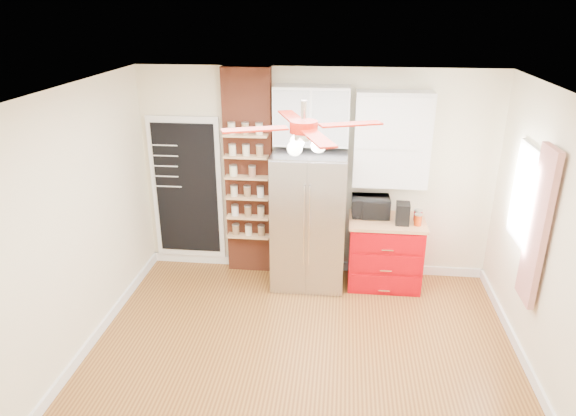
# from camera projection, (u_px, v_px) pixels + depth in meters

# --- Properties ---
(floor) EXTENTS (4.50, 4.50, 0.00)m
(floor) POSITION_uv_depth(u_px,v_px,m) (301.00, 361.00, 5.23)
(floor) COLOR #936125
(floor) RESTS_ON ground
(ceiling) EXTENTS (4.50, 4.50, 0.00)m
(ceiling) POSITION_uv_depth(u_px,v_px,m) (304.00, 94.00, 4.22)
(ceiling) COLOR white
(ceiling) RESTS_ON wall_back
(wall_back) EXTENTS (4.50, 0.02, 2.70)m
(wall_back) POSITION_uv_depth(u_px,v_px,m) (315.00, 175.00, 6.57)
(wall_back) COLOR beige
(wall_back) RESTS_ON floor
(wall_front) EXTENTS (4.50, 0.02, 2.70)m
(wall_front) POSITION_uv_depth(u_px,v_px,m) (273.00, 396.00, 2.88)
(wall_front) COLOR beige
(wall_front) RESTS_ON floor
(wall_left) EXTENTS (0.02, 4.00, 2.70)m
(wall_left) POSITION_uv_depth(u_px,v_px,m) (71.00, 231.00, 4.96)
(wall_left) COLOR beige
(wall_left) RESTS_ON floor
(wall_right) EXTENTS (0.02, 4.00, 2.70)m
(wall_right) POSITION_uv_depth(u_px,v_px,m) (558.00, 254.00, 4.50)
(wall_right) COLOR beige
(wall_right) RESTS_ON floor
(chalkboard) EXTENTS (0.95, 0.05, 1.95)m
(chalkboard) POSITION_uv_depth(u_px,v_px,m) (187.00, 189.00, 6.80)
(chalkboard) COLOR white
(chalkboard) RESTS_ON wall_back
(brick_pillar) EXTENTS (0.60, 0.16, 2.70)m
(brick_pillar) POSITION_uv_depth(u_px,v_px,m) (249.00, 174.00, 6.58)
(brick_pillar) COLOR brown
(brick_pillar) RESTS_ON floor
(fridge) EXTENTS (0.90, 0.70, 1.75)m
(fridge) POSITION_uv_depth(u_px,v_px,m) (309.00, 220.00, 6.41)
(fridge) COLOR #A3A3A7
(fridge) RESTS_ON floor
(upper_glass_cabinet) EXTENTS (0.90, 0.35, 0.70)m
(upper_glass_cabinet) POSITION_uv_depth(u_px,v_px,m) (312.00, 115.00, 6.12)
(upper_glass_cabinet) COLOR white
(upper_glass_cabinet) RESTS_ON wall_back
(red_cabinet) EXTENTS (0.94, 0.64, 0.90)m
(red_cabinet) POSITION_uv_depth(u_px,v_px,m) (385.00, 252.00, 6.52)
(red_cabinet) COLOR #AB0109
(red_cabinet) RESTS_ON floor
(upper_shelf_unit) EXTENTS (0.90, 0.30, 1.15)m
(upper_shelf_unit) POSITION_uv_depth(u_px,v_px,m) (392.00, 140.00, 6.15)
(upper_shelf_unit) COLOR white
(upper_shelf_unit) RESTS_ON wall_back
(window) EXTENTS (0.04, 0.75, 1.05)m
(window) POSITION_uv_depth(u_px,v_px,m) (526.00, 197.00, 5.26)
(window) COLOR white
(window) RESTS_ON wall_right
(curtain) EXTENTS (0.06, 0.40, 1.55)m
(curtain) POSITION_uv_depth(u_px,v_px,m) (538.00, 227.00, 4.79)
(curtain) COLOR #B42418
(curtain) RESTS_ON wall_right
(ceiling_fan) EXTENTS (1.40, 1.40, 0.44)m
(ceiling_fan) POSITION_uv_depth(u_px,v_px,m) (304.00, 127.00, 4.33)
(ceiling_fan) COLOR silver
(ceiling_fan) RESTS_ON ceiling
(toaster_oven) EXTENTS (0.47, 0.33, 0.26)m
(toaster_oven) POSITION_uv_depth(u_px,v_px,m) (371.00, 207.00, 6.42)
(toaster_oven) COLOR black
(toaster_oven) RESTS_ON red_cabinet
(coffee_maker) EXTENTS (0.17, 0.21, 0.26)m
(coffee_maker) POSITION_uv_depth(u_px,v_px,m) (403.00, 214.00, 6.20)
(coffee_maker) COLOR black
(coffee_maker) RESTS_ON red_cabinet
(canister_left) EXTENTS (0.11, 0.11, 0.13)m
(canister_left) POSITION_uv_depth(u_px,v_px,m) (418.00, 220.00, 6.18)
(canister_left) COLOR #B13009
(canister_left) RESTS_ON red_cabinet
(canister_right) EXTENTS (0.10, 0.10, 0.13)m
(canister_right) POSITION_uv_depth(u_px,v_px,m) (418.00, 216.00, 6.31)
(canister_right) COLOR #A2091A
(canister_right) RESTS_ON red_cabinet
(pantry_jar_oats) EXTENTS (0.12, 0.12, 0.12)m
(pantry_jar_oats) POSITION_uv_depth(u_px,v_px,m) (233.00, 171.00, 6.45)
(pantry_jar_oats) COLOR beige
(pantry_jar_oats) RESTS_ON brick_pillar
(pantry_jar_beans) EXTENTS (0.11, 0.11, 0.13)m
(pantry_jar_beans) POSITION_uv_depth(u_px,v_px,m) (252.00, 172.00, 6.41)
(pantry_jar_beans) COLOR #94644B
(pantry_jar_beans) RESTS_ON brick_pillar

